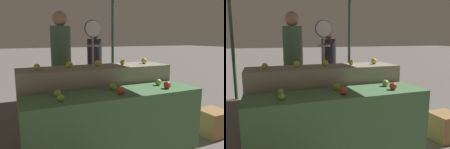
% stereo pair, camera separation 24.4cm
% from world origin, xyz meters
% --- Properties ---
extents(display_counter_front, '(2.04, 0.55, 0.76)m').
position_xyz_m(display_counter_front, '(0.00, 0.00, 0.38)').
color(display_counter_front, '#4C7A4C').
rests_on(display_counter_front, ground_plane).
extents(display_counter_back, '(2.04, 0.55, 0.98)m').
position_xyz_m(display_counter_back, '(0.00, 0.60, 0.49)').
color(display_counter_back, gray).
rests_on(display_counter_back, ground_plane).
extents(apple_front_0, '(0.07, 0.07, 0.07)m').
position_xyz_m(apple_front_0, '(-0.64, -0.10, 0.80)').
color(apple_front_0, '#7AA338').
rests_on(apple_front_0, display_counter_front).
extents(apple_front_1, '(0.09, 0.09, 0.09)m').
position_xyz_m(apple_front_1, '(-0.00, -0.11, 0.81)').
color(apple_front_1, red).
rests_on(apple_front_1, display_counter_front).
extents(apple_front_2, '(0.09, 0.09, 0.09)m').
position_xyz_m(apple_front_2, '(0.63, -0.10, 0.81)').
color(apple_front_2, red).
rests_on(apple_front_2, display_counter_front).
extents(apple_front_3, '(0.07, 0.07, 0.07)m').
position_xyz_m(apple_front_3, '(-0.64, 0.10, 0.80)').
color(apple_front_3, '#8EB247').
rests_on(apple_front_3, display_counter_front).
extents(apple_front_4, '(0.09, 0.09, 0.09)m').
position_xyz_m(apple_front_4, '(0.00, 0.10, 0.81)').
color(apple_front_4, '#7AA338').
rests_on(apple_front_4, display_counter_front).
extents(apple_front_5, '(0.08, 0.08, 0.08)m').
position_xyz_m(apple_front_5, '(0.65, 0.10, 0.81)').
color(apple_front_5, '#8EB247').
rests_on(apple_front_5, display_counter_front).
extents(apple_back_0, '(0.08, 0.08, 0.08)m').
position_xyz_m(apple_back_0, '(-0.77, 0.60, 1.02)').
color(apple_back_0, gold).
rests_on(apple_back_0, display_counter_back).
extents(apple_back_1, '(0.09, 0.09, 0.09)m').
position_xyz_m(apple_back_1, '(-0.37, 0.61, 1.03)').
color(apple_back_1, gold).
rests_on(apple_back_1, display_counter_back).
extents(apple_back_2, '(0.08, 0.08, 0.08)m').
position_xyz_m(apple_back_2, '(0.01, 0.59, 1.03)').
color(apple_back_2, gold).
rests_on(apple_back_2, display_counter_back).
extents(apple_back_3, '(0.07, 0.07, 0.07)m').
position_xyz_m(apple_back_3, '(0.40, 0.60, 1.02)').
color(apple_back_3, gold).
rests_on(apple_back_3, display_counter_back).
extents(apple_back_4, '(0.09, 0.09, 0.09)m').
position_xyz_m(apple_back_4, '(0.76, 0.60, 1.03)').
color(apple_back_4, gold).
rests_on(apple_back_4, display_counter_back).
extents(produce_scale, '(0.27, 0.20, 1.64)m').
position_xyz_m(produce_scale, '(0.14, 1.14, 1.19)').
color(produce_scale, '#99999E').
rests_on(produce_scale, ground_plane).
extents(person_vendor_at_scale, '(0.38, 0.38, 1.79)m').
position_xyz_m(person_vendor_at_scale, '(-0.30, 1.45, 1.05)').
color(person_vendor_at_scale, '#2D2D38').
rests_on(person_vendor_at_scale, ground_plane).
extents(person_customer_left, '(0.34, 0.34, 1.55)m').
position_xyz_m(person_customer_left, '(0.55, 2.16, 0.90)').
color(person_customer_left, '#2D2D38').
rests_on(person_customer_left, ground_plane).
extents(wooden_crate_side, '(0.36, 0.36, 0.36)m').
position_xyz_m(wooden_crate_side, '(1.49, -0.08, 0.18)').
color(wooden_crate_side, '#9E7547').
rests_on(wooden_crate_side, ground_plane).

